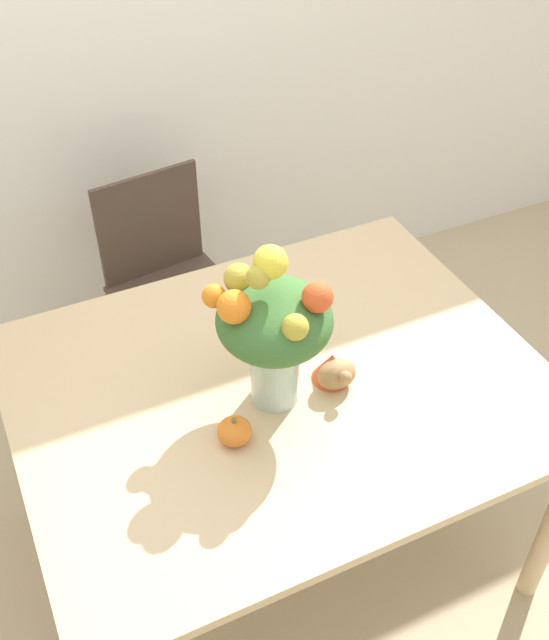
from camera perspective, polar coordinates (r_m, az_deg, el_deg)
ground_plane at (r=2.58m, az=0.32°, el=-16.42°), size 12.00×12.00×0.00m
wall_back at (r=2.75m, az=-12.33°, el=22.72°), size 8.00×0.06×2.70m
dining_table at (r=2.05m, az=0.39°, el=-6.29°), size 1.38×1.09×0.76m
flower_vase at (r=1.78m, az=-0.11°, el=-0.59°), size 0.29×0.28×0.47m
pumpkin at (r=1.83m, az=-3.07°, el=-8.45°), size 0.08×0.08×0.08m
turkey_figurine at (r=1.96m, az=4.56°, el=-3.80°), size 0.11×0.14×0.09m
dining_chair_near_window at (r=2.79m, az=-7.89°, el=2.48°), size 0.47×0.47×0.86m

